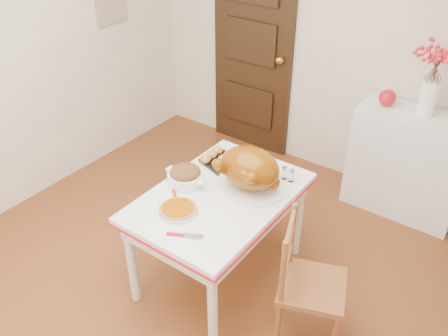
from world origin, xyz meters
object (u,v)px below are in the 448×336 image
Objects in this scene: kitchen_table at (220,236)px; pumpkin_pie at (178,209)px; chair_oak at (313,284)px; turkey_platter at (250,170)px; sideboard at (407,164)px.

pumpkin_pie is (-0.10, -0.30, 0.38)m from kitchen_table.
turkey_platter is at bearing 47.77° from chair_oak.
chair_oak is 1.85× the size of turkey_platter.
pumpkin_pie is at bearing -104.17° from turkey_platter.
sideboard is 1.90× the size of turkey_platter.
pumpkin_pie is (-0.87, -1.83, 0.29)m from sideboard.
pumpkin_pie reaches higher than kitchen_table.
turkey_platter is (0.12, 0.17, 0.51)m from kitchen_table.
turkey_platter reaches higher than kitchen_table.
kitchen_table is 5.03× the size of pumpkin_pie.
sideboard is 1.57m from turkey_platter.
turkey_platter is at bearing 64.44° from pumpkin_pie.
chair_oak is at bearing -91.03° from sideboard.
chair_oak is at bearing -10.30° from turkey_platter.
sideboard is 1.72m from kitchen_table.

